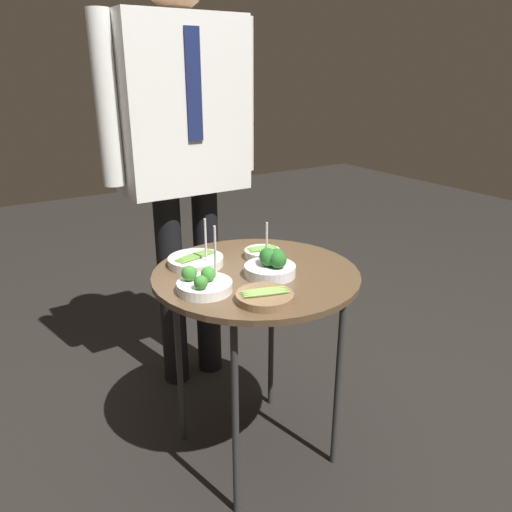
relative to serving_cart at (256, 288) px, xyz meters
The scene contains 8 objects.
ground_plane 0.61m from the serving_cart, ahead, with size 8.00×8.00×0.00m, color black.
serving_cart is the anchor object (origin of this frame).
bowl_broccoli_front_center 0.10m from the serving_cart, 64.06° to the right, with size 0.15×0.15×0.15m.
bowl_asparagus_front_right 0.21m from the serving_cart, 115.97° to the right, with size 0.15×0.15×0.03m.
bowl_asparagus_mid_left 0.20m from the serving_cart, 131.26° to the left, with size 0.17×0.17×0.16m.
bowl_broccoli_near_rim 0.21m from the serving_cart, 168.00° to the right, with size 0.15×0.15×0.18m.
bowl_asparagus_far_rim 0.14m from the serving_cart, 47.86° to the left, with size 0.11×0.11×0.03m.
waiter_figure 0.68m from the serving_cart, 87.22° to the left, with size 0.60×0.22×1.62m.
Camera 1 is at (-0.74, -1.15, 1.22)m, focal length 35.00 mm.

